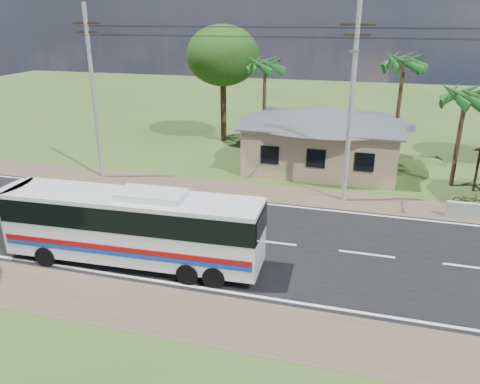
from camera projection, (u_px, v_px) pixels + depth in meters
The scene contains 10 objects.
ground at pixel (271, 242), 22.55m from camera, with size 120.00×120.00×0.00m, color #2E4518.
road at pixel (271, 242), 22.55m from camera, with size 120.00×16.00×0.03m.
house at pixel (324, 130), 33.07m from camera, with size 12.40×10.00×5.00m.
utility_poles at pixel (345, 103), 25.67m from camera, with size 32.80×2.22×11.00m.
palm_near at pixel (466, 96), 28.05m from camera, with size 2.80×2.80×6.70m.
palm_mid at pixel (404, 63), 32.46m from camera, with size 2.80×2.80×8.20m.
palm_far at pixel (265, 65), 35.58m from camera, with size 2.80×2.80×7.70m.
tree_behind_house at pixel (223, 56), 38.23m from camera, with size 6.00×6.00×9.61m.
coach_bus at pixel (133, 222), 19.97m from camera, with size 11.29×2.81×3.48m.
motorcycle at pixel (467, 200), 26.63m from camera, with size 0.54×1.53×0.81m, color black.
Camera 1 is at (3.98, -19.87, 10.31)m, focal length 35.00 mm.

